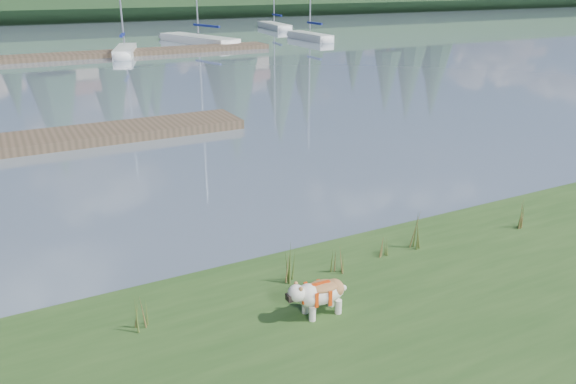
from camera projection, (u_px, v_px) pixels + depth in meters
ground at (50, 59)px, 35.81m from camera, size 200.00×200.00×0.00m
bulldog at (320, 292)px, 7.92m from camera, size 0.92×0.41×0.55m
dock_far at (82, 55)px, 36.62m from camera, size 26.00×2.20×0.30m
sailboat_bg_2 at (126, 50)px, 37.89m from camera, size 2.80×5.88×8.96m
sailboat_bg_3 at (193, 38)px, 45.24m from camera, size 4.41×9.65×13.79m
sailboat_bg_4 at (307, 35)px, 47.45m from camera, size 1.31×6.38×9.58m
sailboat_bg_5 at (272, 25)px, 57.90m from camera, size 2.40×7.62×10.76m
weed_0 at (293, 264)px, 8.80m from camera, size 0.17×0.14×0.71m
weed_1 at (339, 259)px, 9.05m from camera, size 0.17×0.14×0.59m
weed_2 at (420, 233)px, 9.86m from camera, size 0.17×0.14×0.72m
weed_3 at (142, 312)px, 7.65m from camera, size 0.17×0.14×0.56m
weed_4 at (380, 247)px, 9.69m from camera, size 0.17×0.14×0.37m
weed_5 at (523, 215)px, 10.70m from camera, size 0.17×0.14×0.65m
mud_lip at (252, 276)px, 9.60m from camera, size 60.00×0.50×0.14m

